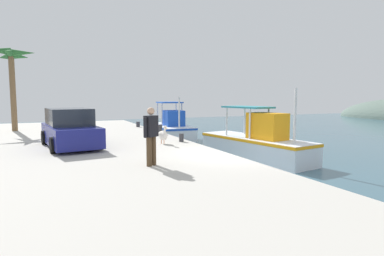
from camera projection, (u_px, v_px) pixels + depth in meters
name	position (u px, v px, depth m)	size (l,w,h in m)	color
quay_pier	(84.00, 178.00, 9.59)	(36.00, 10.00, 0.80)	#BCB7AD
fishing_boat_nearest	(172.00, 128.00, 22.09)	(5.44, 2.52, 2.88)	white
fishing_boat_second	(256.00, 143.00, 14.56)	(6.14, 2.66, 3.18)	white
pelican	(163.00, 135.00, 13.82)	(0.95, 0.38, 0.82)	tan
fisherman_standing	(151.00, 134.00, 9.37)	(0.42, 0.52, 1.73)	#4C3823
parked_car	(70.00, 129.00, 12.96)	(4.29, 2.27, 1.57)	black
mooring_bollard_nearest	(138.00, 124.00, 21.58)	(0.25, 0.25, 0.36)	#333338
mooring_bollard_second	(160.00, 130.00, 17.28)	(0.24, 0.24, 0.53)	#333338
mooring_bollard_third	(181.00, 138.00, 14.47)	(0.21, 0.21, 0.37)	#333338
palm_tree	(11.00, 64.00, 18.72)	(2.83, 2.88, 4.90)	brown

